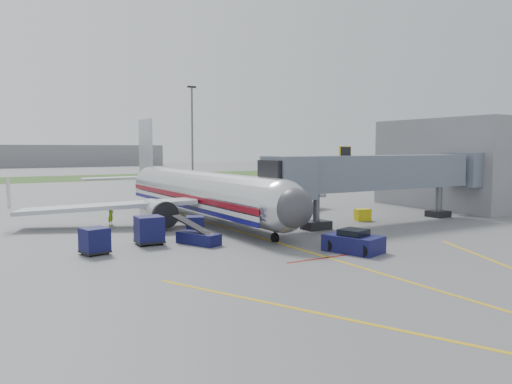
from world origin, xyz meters
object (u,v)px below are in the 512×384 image
airliner (199,192)px  belt_loader (198,238)px  pushback_tug (353,242)px  ramp_worker (111,215)px

airliner → belt_loader: airliner is taller
belt_loader → airliner: bearing=65.5°
pushback_tug → airliner: bearing=97.7°
belt_loader → pushback_tug: bearing=-44.6°
pushback_tug → belt_loader: size_ratio=1.02×
airliner → ramp_worker: bearing=175.4°
belt_loader → ramp_worker: bearing=104.5°
airliner → belt_loader: 12.51m
airliner → belt_loader: (-5.11, -11.21, -2.17)m
pushback_tug → ramp_worker: bearing=118.9°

